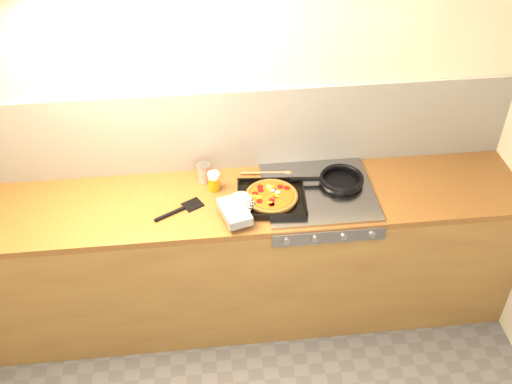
{
  "coord_description": "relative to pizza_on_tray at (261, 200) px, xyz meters",
  "views": [
    {
      "loc": [
        -0.18,
        -1.42,
        2.98
      ],
      "look_at": [
        0.1,
        1.08,
        0.95
      ],
      "focal_mm": 42.0,
      "sensor_mm": 36.0,
      "label": 1
    }
  ],
  "objects": [
    {
      "name": "tomato_can",
      "position": [
        -0.29,
        0.26,
        0.02
      ],
      "size": [
        0.1,
        0.1,
        0.11
      ],
      "color": "#A70D15",
      "rests_on": "counter_run"
    },
    {
      "name": "wooden_spoon",
      "position": [
        0.09,
        0.27,
        -0.03
      ],
      "size": [
        0.3,
        0.06,
        0.02
      ],
      "color": "#A16B44",
      "rests_on": "counter_run"
    },
    {
      "name": "counter_run",
      "position": [
        -0.12,
        0.08,
        -0.49
      ],
      "size": [
        3.2,
        0.62,
        0.9
      ],
      "color": "olive",
      "rests_on": "ground"
    },
    {
      "name": "pizza_on_tray",
      "position": [
        0.0,
        0.0,
        0.0
      ],
      "size": [
        0.5,
        0.41,
        0.06
      ],
      "color": "black",
      "rests_on": "stovetop"
    },
    {
      "name": "stovetop",
      "position": [
        0.33,
        0.08,
        -0.04
      ],
      "size": [
        0.6,
        0.56,
        0.02
      ],
      "primitive_type": "cube",
      "color": "#939297",
      "rests_on": "counter_run"
    },
    {
      "name": "frying_pan",
      "position": [
        0.46,
        0.13,
        -0.0
      ],
      "size": [
        0.42,
        0.27,
        0.04
      ],
      "color": "black",
      "rests_on": "stovetop"
    },
    {
      "name": "black_spatula",
      "position": [
        -0.44,
        0.01,
        -0.03
      ],
      "size": [
        0.27,
        0.18,
        0.02
      ],
      "color": "black",
      "rests_on": "counter_run"
    },
    {
      "name": "room_shell",
      "position": [
        -0.12,
        0.37,
        0.21
      ],
      "size": [
        3.2,
        3.2,
        3.2
      ],
      "color": "white",
      "rests_on": "ground"
    },
    {
      "name": "juice_glass",
      "position": [
        -0.24,
        0.17,
        0.02
      ],
      "size": [
        0.08,
        0.08,
        0.11
      ],
      "color": "orange",
      "rests_on": "counter_run"
    }
  ]
}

